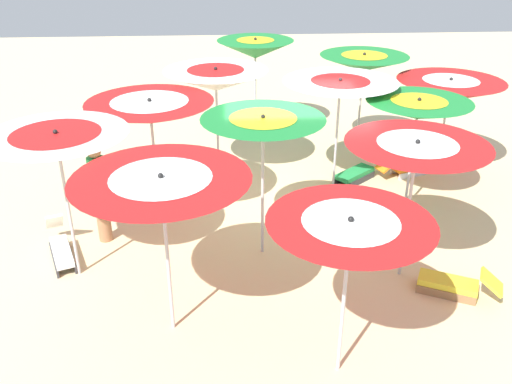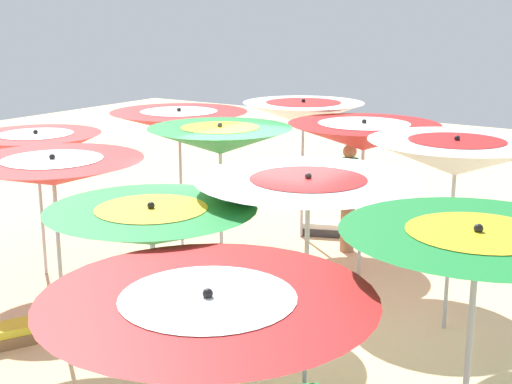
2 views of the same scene
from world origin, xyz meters
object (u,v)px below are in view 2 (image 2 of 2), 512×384
beach_umbrella_0 (303,113)px  beach_umbrella_2 (37,148)px  beach_umbrella_8 (152,226)px  beach_ball (162,377)px  beach_umbrella_11 (208,328)px  beachgoer_0 (348,196)px  beach_umbrella_6 (456,157)px  beach_umbrella_10 (476,255)px  beach_umbrella_1 (179,121)px  beach_umbrella_5 (53,172)px  beach_umbrella_3 (364,136)px  lounger_3 (335,225)px  beach_umbrella_4 (220,140)px  beach_umbrella_7 (308,193)px

beach_umbrella_0 → beach_umbrella_2: bearing=-121.8°
beach_umbrella_8 → beach_ball: 2.01m
beach_umbrella_0 → beach_umbrella_11: bearing=-64.2°
beach_umbrella_8 → beachgoer_0: size_ratio=1.24×
beach_umbrella_2 → beach_umbrella_6: size_ratio=0.90×
beach_umbrella_2 → beach_umbrella_10: bearing=-14.5°
beach_umbrella_1 → beach_umbrella_5: beach_umbrella_1 is taller
beach_umbrella_5 → beach_umbrella_8: size_ratio=1.03×
beach_umbrella_3 → lounger_3: size_ratio=1.76×
beach_umbrella_3 → beach_umbrella_8: (0.20, -4.87, -0.12)m
beach_umbrella_4 → beach_ball: size_ratio=7.72×
beach_umbrella_8 → lounger_3: 6.84m
lounger_3 → beach_ball: size_ratio=4.25×
beach_umbrella_2 → beach_umbrella_11: size_ratio=1.00×
beach_umbrella_0 → beach_ball: 6.08m
beach_umbrella_6 → beach_umbrella_8: (-1.57, -3.73, -0.19)m
beach_umbrella_0 → beach_umbrella_2: size_ratio=1.11×
beachgoer_0 → beach_ball: 5.34m
beach_umbrella_11 → beachgoer_0: 7.48m
beach_umbrella_7 → beachgoer_0: size_ratio=1.32×
beach_umbrella_0 → lounger_3: size_ratio=1.81×
beach_umbrella_3 → beach_umbrella_6: size_ratio=0.96×
beach_umbrella_3 → beachgoer_0: size_ratio=1.32×
beach_umbrella_6 → beach_umbrella_10: (1.30, -3.38, -0.01)m
beach_umbrella_0 → beach_ball: size_ratio=7.70×
beach_umbrella_5 → beach_umbrella_11: beach_umbrella_5 is taller
beach_umbrella_1 → beach_umbrella_3: (3.14, 0.49, -0.02)m
beach_umbrella_2 → beach_ball: (3.87, -1.68, -1.83)m
beach_ball → beach_umbrella_6: bearing=58.2°
beach_umbrella_3 → beach_umbrella_8: 4.88m
beach_umbrella_6 → beach_umbrella_7: size_ratio=1.04×
beach_umbrella_0 → beach_umbrella_8: 6.32m
beach_umbrella_4 → beach_umbrella_8: beach_umbrella_4 is taller
beach_umbrella_4 → beach_ball: beach_umbrella_4 is taller
beach_umbrella_1 → beach_umbrella_6: size_ratio=0.96×
beachgoer_0 → beach_umbrella_3: bearing=159.8°
beach_umbrella_2 → beach_umbrella_4: beach_umbrella_4 is taller
beachgoer_0 → lounger_3: bearing=-15.4°
beach_umbrella_6 → beach_ball: (-1.99, -3.21, -2.09)m
beach_umbrella_0 → beach_umbrella_5: beach_umbrella_0 is taller
beach_umbrella_7 → beach_umbrella_3: bearing=107.2°
beach_umbrella_7 → beach_umbrella_8: bearing=-125.1°
beach_umbrella_6 → beachgoer_0: size_ratio=1.37×
beach_umbrella_10 → beach_umbrella_4: bearing=148.6°
beach_umbrella_5 → beach_umbrella_1: bearing=106.9°
beach_umbrella_5 → beach_umbrella_11: bearing=-27.5°
beach_umbrella_1 → beach_umbrella_3: 3.18m
beach_umbrella_3 → beach_umbrella_6: beach_umbrella_6 is taller
beach_umbrella_4 → beach_ball: bearing=-67.4°
beach_umbrella_3 → beach_ball: bearing=-92.8°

